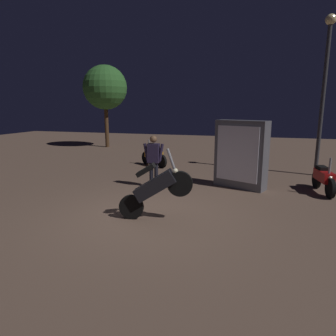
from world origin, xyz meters
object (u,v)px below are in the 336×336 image
at_px(motorcycle_black_foreground, 155,188).
at_px(motorcycle_red_parked_right, 324,178).
at_px(streetlamp_near, 325,78).
at_px(person_rider_beside, 154,157).
at_px(motorcycle_orange_parked_left, 154,156).
at_px(kiosk_billboard, 241,154).

bearing_deg(motorcycle_black_foreground, motorcycle_red_parked_right, 32.41).
bearing_deg(streetlamp_near, person_rider_beside, -147.44).
distance_m(motorcycle_red_parked_right, streetlamp_near, 3.93).
xyz_separation_m(motorcycle_orange_parked_left, person_rider_beside, (1.14, -3.27, 0.54)).
bearing_deg(person_rider_beside, streetlamp_near, -60.31).
xyz_separation_m(motorcycle_black_foreground, streetlamp_near, (4.25, 5.97, 2.74)).
xyz_separation_m(motorcycle_black_foreground, motorcycle_red_parked_right, (4.04, 3.50, -0.31)).
xyz_separation_m(motorcycle_orange_parked_left, motorcycle_red_parked_right, (6.14, -2.42, 0.00)).
bearing_deg(person_rider_beside, motorcycle_red_parked_right, -83.22).
relative_size(motorcycle_orange_parked_left, kiosk_billboard, 0.68).
xyz_separation_m(motorcycle_red_parked_right, kiosk_billboard, (-2.40, -0.09, 0.61)).
distance_m(motorcycle_black_foreground, motorcycle_red_parked_right, 5.36).
bearing_deg(kiosk_billboard, motorcycle_orange_parked_left, -11.61).
distance_m(streetlamp_near, kiosk_billboard, 4.40).
height_order(person_rider_beside, streetlamp_near, streetlamp_near).
bearing_deg(motorcycle_red_parked_right, streetlamp_near, 166.11).
height_order(motorcycle_black_foreground, streetlamp_near, streetlamp_near).
height_order(motorcycle_red_parked_right, kiosk_billboard, kiosk_billboard).
bearing_deg(streetlamp_near, motorcycle_red_parked_right, -94.78).
relative_size(motorcycle_orange_parked_left, motorcycle_red_parked_right, 0.87).
height_order(motorcycle_red_parked_right, person_rider_beside, person_rider_beside).
relative_size(motorcycle_red_parked_right, streetlamp_near, 0.30).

